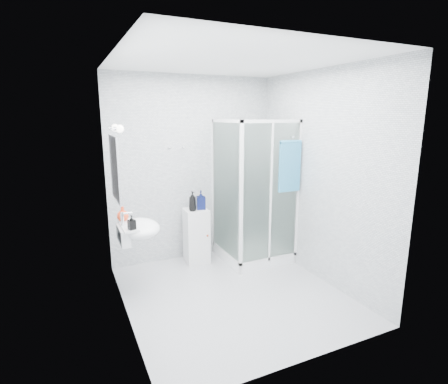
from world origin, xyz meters
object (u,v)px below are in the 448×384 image
wall_basin (137,229)px  soap_dispenser_black (132,222)px  shampoo_bottle_b (201,200)px  storage_cabinet (197,236)px  shower_enclosure (251,231)px  shampoo_bottle_a (193,201)px  hand_towel (290,165)px  soap_dispenser_orange (123,214)px

wall_basin → soap_dispenser_black: (-0.09, -0.19, 0.14)m
shampoo_bottle_b → soap_dispenser_black: 1.34m
storage_cabinet → shampoo_bottle_b: size_ratio=2.92×
shower_enclosure → shampoo_bottle_a: size_ratio=7.34×
wall_basin → shampoo_bottle_b: (1.00, 0.59, 0.11)m
shampoo_bottle_b → soap_dispenser_black: (-1.09, -0.78, 0.04)m
hand_towel → shampoo_bottle_a: bearing=150.6°
wall_basin → soap_dispenser_orange: bearing=125.1°
wall_basin → soap_dispenser_orange: soap_dispenser_orange is taller
storage_cabinet → shampoo_bottle_a: (-0.07, -0.05, 0.52)m
shower_enclosure → storage_cabinet: 0.78m
storage_cabinet → wall_basin: bearing=-143.3°
soap_dispenser_black → shower_enclosure: bearing=16.2°
shampoo_bottle_a → soap_dispenser_orange: (-0.98, -0.37, 0.04)m
storage_cabinet → hand_towel: hand_towel is taller
shampoo_bottle_a → soap_dispenser_orange: 1.05m
shampoo_bottle_a → soap_dispenser_orange: size_ratio=1.60×
shampoo_bottle_a → shampoo_bottle_b: 0.14m
hand_towel → soap_dispenser_black: 2.13m
shower_enclosure → soap_dispenser_orange: shower_enclosure is taller
hand_towel → soap_dispenser_orange: (-2.11, 0.26, -0.47)m
shower_enclosure → soap_dispenser_orange: size_ratio=11.75×
wall_basin → storage_cabinet: size_ratio=0.73×
soap_dispenser_orange → wall_basin: bearing=-54.9°
shower_enclosure → shampoo_bottle_b: size_ratio=7.58×
shampoo_bottle_b → soap_dispenser_orange: size_ratio=1.55×
storage_cabinet → shower_enclosure: bearing=-17.8°
wall_basin → shower_enclosure: bearing=10.8°
storage_cabinet → soap_dispenser_orange: size_ratio=4.53×
shower_enclosure → soap_dispenser_orange: bearing=-175.4°
shower_enclosure → storage_cabinet: shower_enclosure is taller
wall_basin → shampoo_bottle_a: shampoo_bottle_a is taller
wall_basin → storage_cabinet: 1.18m
hand_towel → shampoo_bottle_a: (-1.13, 0.63, -0.51)m
soap_dispenser_black → hand_towel: bearing=2.9°
shampoo_bottle_b → shampoo_bottle_a: bearing=-164.1°
wall_basin → shampoo_bottle_a: 1.03m
wall_basin → hand_towel: size_ratio=0.83×
wall_basin → shampoo_bottle_a: (0.86, 0.55, 0.11)m
storage_cabinet → soap_dispenser_orange: bearing=-154.1°
shampoo_bottle_a → shampoo_bottle_b: (0.14, 0.04, -0.00)m
shower_enclosure → shampoo_bottle_a: (-0.79, 0.23, 0.46)m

